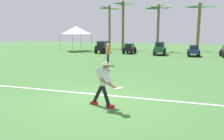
{
  "coord_description": "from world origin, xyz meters",
  "views": [
    {
      "loc": [
        3.01,
        -6.51,
        2.3
      ],
      "look_at": [
        0.1,
        1.04,
        0.9
      ],
      "focal_mm": 35.0,
      "sensor_mm": 36.0,
      "label": 1
    }
  ],
  "objects_px": {
    "teammate_near_sideline": "(108,52)",
    "parked_car_slot_a": "(103,46)",
    "parked_car_slot_c": "(160,48)",
    "palm_tree_far_left": "(110,22)",
    "parked_car_slot_b": "(130,48)",
    "parked_car_slot_d": "(194,50)",
    "frisbee_thrower": "(104,82)",
    "palm_tree_far_right": "(199,23)",
    "palm_tree_right_of_centre": "(158,22)",
    "event_tent": "(76,30)",
    "frisbee_in_flight": "(119,88)",
    "palm_tree_left_of_centre": "(123,21)"
  },
  "relations": [
    {
      "from": "frisbee_in_flight",
      "to": "frisbee_thrower",
      "type": "bearing_deg",
      "value": 152.33
    },
    {
      "from": "parked_car_slot_b",
      "to": "event_tent",
      "type": "bearing_deg",
      "value": 173.1
    },
    {
      "from": "palm_tree_right_of_centre",
      "to": "event_tent",
      "type": "xyz_separation_m",
      "value": [
        -9.57,
        -3.26,
        -0.96
      ]
    },
    {
      "from": "event_tent",
      "to": "parked_car_slot_d",
      "type": "bearing_deg",
      "value": -5.39
    },
    {
      "from": "frisbee_in_flight",
      "to": "parked_car_slot_d",
      "type": "xyz_separation_m",
      "value": [
        1.78,
        17.09,
        -0.15
      ]
    },
    {
      "from": "parked_car_slot_a",
      "to": "parked_car_slot_c",
      "type": "height_order",
      "value": "same"
    },
    {
      "from": "parked_car_slot_b",
      "to": "event_tent",
      "type": "height_order",
      "value": "event_tent"
    },
    {
      "from": "teammate_near_sideline",
      "to": "palm_tree_left_of_centre",
      "type": "xyz_separation_m",
      "value": [
        -3.58,
        14.21,
        2.85
      ]
    },
    {
      "from": "palm_tree_far_left",
      "to": "palm_tree_right_of_centre",
      "type": "relative_size",
      "value": 1.09
    },
    {
      "from": "palm_tree_far_right",
      "to": "event_tent",
      "type": "relative_size",
      "value": 1.93
    },
    {
      "from": "teammate_near_sideline",
      "to": "palm_tree_right_of_centre",
      "type": "bearing_deg",
      "value": 84.42
    },
    {
      "from": "frisbee_in_flight",
      "to": "palm_tree_left_of_centre",
      "type": "distance_m",
      "value": 24.11
    },
    {
      "from": "frisbee_thrower",
      "to": "parked_car_slot_b",
      "type": "height_order",
      "value": "frisbee_thrower"
    },
    {
      "from": "frisbee_in_flight",
      "to": "event_tent",
      "type": "xyz_separation_m",
      "value": [
        -12.09,
        18.4,
        1.85
      ]
    },
    {
      "from": "teammate_near_sideline",
      "to": "palm_tree_right_of_centre",
      "type": "height_order",
      "value": "palm_tree_right_of_centre"
    },
    {
      "from": "parked_car_slot_a",
      "to": "parked_car_slot_b",
      "type": "relative_size",
      "value": 1.11
    },
    {
      "from": "parked_car_slot_d",
      "to": "palm_tree_right_of_centre",
      "type": "bearing_deg",
      "value": 133.23
    },
    {
      "from": "palm_tree_far_right",
      "to": "event_tent",
      "type": "xyz_separation_m",
      "value": [
        -14.21,
        -5.74,
        -0.83
      ]
    },
    {
      "from": "teammate_near_sideline",
      "to": "palm_tree_left_of_centre",
      "type": "bearing_deg",
      "value": 104.13
    },
    {
      "from": "palm_tree_far_left",
      "to": "palm_tree_far_right",
      "type": "relative_size",
      "value": 1.03
    },
    {
      "from": "parked_car_slot_d",
      "to": "palm_tree_far_left",
      "type": "relative_size",
      "value": 0.37
    },
    {
      "from": "frisbee_thrower",
      "to": "palm_tree_left_of_centre",
      "type": "distance_m",
      "value": 23.63
    },
    {
      "from": "parked_car_slot_a",
      "to": "palm_tree_far_right",
      "type": "xyz_separation_m",
      "value": [
        10.06,
        7.04,
        2.68
      ]
    },
    {
      "from": "teammate_near_sideline",
      "to": "palm_tree_far_right",
      "type": "bearing_deg",
      "value": 69.21
    },
    {
      "from": "parked_car_slot_a",
      "to": "parked_car_slot_d",
      "type": "distance_m",
      "value": 9.71
    },
    {
      "from": "frisbee_in_flight",
      "to": "palm_tree_far_right",
      "type": "distance_m",
      "value": 24.38
    },
    {
      "from": "parked_car_slot_c",
      "to": "teammate_near_sideline",
      "type": "bearing_deg",
      "value": -104.77
    },
    {
      "from": "frisbee_thrower",
      "to": "teammate_near_sideline",
      "type": "relative_size",
      "value": 0.91
    },
    {
      "from": "parked_car_slot_b",
      "to": "parked_car_slot_d",
      "type": "relative_size",
      "value": 0.98
    },
    {
      "from": "parked_car_slot_d",
      "to": "event_tent",
      "type": "height_order",
      "value": "event_tent"
    },
    {
      "from": "palm_tree_left_of_centre",
      "to": "event_tent",
      "type": "height_order",
      "value": "palm_tree_left_of_centre"
    },
    {
      "from": "frisbee_thrower",
      "to": "teammate_near_sideline",
      "type": "xyz_separation_m",
      "value": [
        -3.21,
        8.23,
        0.14
      ]
    },
    {
      "from": "teammate_near_sideline",
      "to": "parked_car_slot_d",
      "type": "xyz_separation_m",
      "value": [
        5.58,
        8.55,
        -0.38
      ]
    },
    {
      "from": "parked_car_slot_c",
      "to": "palm_tree_far_right",
      "type": "bearing_deg",
      "value": 62.28
    },
    {
      "from": "palm_tree_right_of_centre",
      "to": "event_tent",
      "type": "height_order",
      "value": "palm_tree_right_of_centre"
    },
    {
      "from": "parked_car_slot_c",
      "to": "palm_tree_far_left",
      "type": "xyz_separation_m",
      "value": [
        -8.31,
        6.81,
        3.02
      ]
    },
    {
      "from": "parked_car_slot_d",
      "to": "palm_tree_left_of_centre",
      "type": "distance_m",
      "value": 11.24
    },
    {
      "from": "palm_tree_far_left",
      "to": "event_tent",
      "type": "height_order",
      "value": "palm_tree_far_left"
    },
    {
      "from": "frisbee_in_flight",
      "to": "palm_tree_far_right",
      "type": "height_order",
      "value": "palm_tree_far_right"
    },
    {
      "from": "palm_tree_right_of_centre",
      "to": "palm_tree_far_right",
      "type": "xyz_separation_m",
      "value": [
        4.64,
        2.48,
        -0.13
      ]
    },
    {
      "from": "parked_car_slot_a",
      "to": "palm_tree_right_of_centre",
      "type": "height_order",
      "value": "palm_tree_right_of_centre"
    },
    {
      "from": "teammate_near_sideline",
      "to": "palm_tree_far_right",
      "type": "height_order",
      "value": "palm_tree_far_right"
    },
    {
      "from": "parked_car_slot_b",
      "to": "teammate_near_sideline",
      "type": "bearing_deg",
      "value": -83.19
    },
    {
      "from": "parked_car_slot_a",
      "to": "parked_car_slot_b",
      "type": "xyz_separation_m",
      "value": [
        3.06,
        0.43,
        -0.16
      ]
    },
    {
      "from": "frisbee_thrower",
      "to": "parked_car_slot_b",
      "type": "bearing_deg",
      "value": 103.98
    },
    {
      "from": "parked_car_slot_c",
      "to": "palm_tree_left_of_centre",
      "type": "xyz_separation_m",
      "value": [
        -5.86,
        5.53,
        3.07
      ]
    },
    {
      "from": "event_tent",
      "to": "palm_tree_far_left",
      "type": "bearing_deg",
      "value": 68.08
    },
    {
      "from": "palm_tree_left_of_centre",
      "to": "palm_tree_right_of_centre",
      "type": "bearing_deg",
      "value": -12.62
    },
    {
      "from": "teammate_near_sideline",
      "to": "parked_car_slot_a",
      "type": "bearing_deg",
      "value": 115.76
    },
    {
      "from": "parked_car_slot_c",
      "to": "palm_tree_far_left",
      "type": "height_order",
      "value": "palm_tree_far_left"
    }
  ]
}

